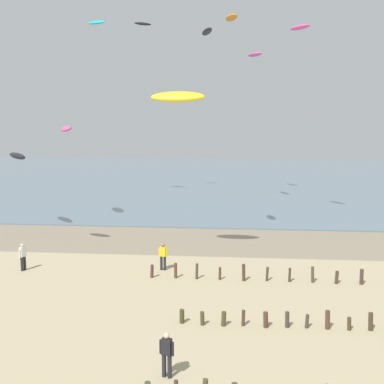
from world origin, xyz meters
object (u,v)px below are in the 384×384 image
(person_by_waterline, at_px, (23,256))
(kite_aloft_2, at_px, (231,18))
(person_left_flank, at_px, (167,353))
(kite_aloft_5, at_px, (207,32))
(kite_aloft_11, at_px, (97,22))
(kite_aloft_6, at_px, (66,129))
(kite_aloft_7, at_px, (300,27))
(kite_aloft_8, at_px, (143,24))
(kite_aloft_3, at_px, (255,55))
(person_nearest_camera, at_px, (163,256))
(kite_aloft_10, at_px, (17,156))
(kite_aloft_0, at_px, (178,97))

(person_by_waterline, height_order, kite_aloft_2, kite_aloft_2)
(person_left_flank, distance_m, kite_aloft_5, 23.00)
(kite_aloft_5, xyz_separation_m, kite_aloft_11, (-12.69, 16.74, 4.18))
(kite_aloft_6, relative_size, kite_aloft_7, 1.28)
(kite_aloft_8, bearing_deg, kite_aloft_11, 10.00)
(kite_aloft_3, bearing_deg, kite_aloft_7, -19.38)
(person_nearest_camera, relative_size, kite_aloft_2, 0.67)
(kite_aloft_7, relative_size, kite_aloft_11, 1.04)
(person_left_flank, xyz_separation_m, kite_aloft_2, (2.00, 30.59, 17.90))
(person_left_flank, bearing_deg, kite_aloft_10, 126.00)
(kite_aloft_10, bearing_deg, person_by_waterline, 165.64)
(kite_aloft_0, relative_size, kite_aloft_11, 1.62)
(kite_aloft_0, distance_m, kite_aloft_11, 25.40)
(person_nearest_camera, height_order, kite_aloft_3, kite_aloft_3)
(kite_aloft_5, relative_size, kite_aloft_8, 1.07)
(kite_aloft_0, bearing_deg, kite_aloft_11, 121.59)
(kite_aloft_5, bearing_deg, kite_aloft_3, 160.33)
(kite_aloft_3, bearing_deg, kite_aloft_2, -47.84)
(kite_aloft_10, bearing_deg, kite_aloft_7, -119.41)
(person_by_waterline, xyz_separation_m, kite_aloft_0, (9.35, 2.57, 9.71))
(person_by_waterline, distance_m, kite_aloft_2, 29.29)
(kite_aloft_3, bearing_deg, kite_aloft_11, -104.66)
(person_nearest_camera, distance_m, kite_aloft_0, 9.90)
(kite_aloft_3, height_order, kite_aloft_5, kite_aloft_3)
(kite_aloft_3, xyz_separation_m, kite_aloft_5, (-4.32, -21.86, -1.37))
(kite_aloft_8, height_order, kite_aloft_10, kite_aloft_8)
(person_nearest_camera, distance_m, kite_aloft_8, 33.25)
(person_by_waterline, distance_m, person_left_flank, 15.27)
(kite_aloft_7, bearing_deg, kite_aloft_6, -123.41)
(person_left_flank, distance_m, kite_aloft_0, 16.78)
(person_left_flank, xyz_separation_m, kite_aloft_10, (-15.36, 21.15, 5.36))
(kite_aloft_10, bearing_deg, kite_aloft_6, -80.34)
(kite_aloft_8, distance_m, kite_aloft_11, 5.70)
(person_by_waterline, distance_m, kite_aloft_11, 30.08)
(kite_aloft_2, height_order, kite_aloft_8, kite_aloft_8)
(person_left_flank, bearing_deg, kite_aloft_0, 94.87)
(person_left_flank, relative_size, kite_aloft_11, 0.81)
(person_left_flank, bearing_deg, kite_aloft_3, 83.24)
(kite_aloft_6, height_order, kite_aloft_10, kite_aloft_6)
(kite_aloft_2, relative_size, kite_aloft_3, 0.99)
(person_by_waterline, bearing_deg, kite_aloft_7, 38.26)
(kite_aloft_8, bearing_deg, kite_aloft_5, 80.92)
(kite_aloft_11, bearing_deg, kite_aloft_7, 173.05)
(kite_aloft_0, distance_m, kite_aloft_6, 15.88)
(person_by_waterline, height_order, kite_aloft_7, kite_aloft_7)
(kite_aloft_5, bearing_deg, person_left_flank, -9.78)
(kite_aloft_0, bearing_deg, person_left_flank, -81.38)
(kite_aloft_6, height_order, kite_aloft_8, kite_aloft_8)
(kite_aloft_0, relative_size, kite_aloft_8, 1.69)
(kite_aloft_5, bearing_deg, kite_aloft_6, -126.10)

